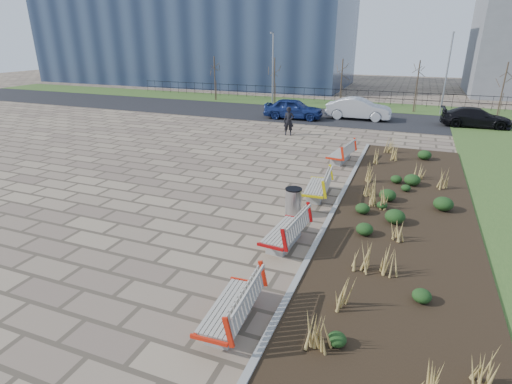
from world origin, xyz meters
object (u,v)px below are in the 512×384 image
at_px(car_blue, 293,109).
at_px(car_black, 476,117).
at_px(lamp_east, 447,75).
at_px(car_silver, 359,109).
at_px(bench_a, 229,305).
at_px(lamp_west, 273,70).
at_px(bench_d, 341,152).
at_px(bench_c, 317,185).
at_px(pedestrian, 289,121).
at_px(bench_b, 284,229).
at_px(litter_bin, 293,202).

distance_m(car_blue, car_black, 12.43).
bearing_deg(lamp_east, car_silver, -143.75).
bearing_deg(lamp_east, bench_a, -100.01).
bearing_deg(lamp_west, bench_d, -59.92).
xyz_separation_m(bench_c, bench_d, (0.00, 4.97, 0.00)).
bearing_deg(pedestrian, lamp_east, 39.57).
bearing_deg(bench_c, bench_a, -94.78).
bearing_deg(bench_b, litter_bin, 104.13).
relative_size(bench_c, litter_bin, 2.17).
relative_size(bench_b, car_black, 0.47).
xyz_separation_m(bench_b, pedestrian, (-4.06, 13.52, 0.38)).
distance_m(bench_a, lamp_east, 28.87).
bearing_deg(car_black, car_blue, 95.64).
bearing_deg(bench_b, car_blue, 110.36).
relative_size(car_silver, lamp_west, 0.78).
distance_m(litter_bin, car_black, 19.77).
height_order(bench_c, car_black, car_black).
distance_m(car_black, lamp_east, 5.15).
bearing_deg(car_black, litter_bin, 155.90).
height_order(bench_b, bench_d, same).
xyz_separation_m(bench_b, car_blue, (-5.30, 18.72, 0.26)).
bearing_deg(litter_bin, lamp_east, 76.59).
bearing_deg(bench_a, lamp_west, 104.94).
xyz_separation_m(bench_c, car_blue, (-5.30, 14.71, 0.26)).
height_order(pedestrian, car_black, pedestrian).
height_order(bench_c, car_silver, car_silver).
bearing_deg(pedestrian, car_silver, 53.08).
bearing_deg(bench_d, litter_bin, -85.21).
relative_size(car_blue, lamp_east, 0.72).
distance_m(litter_bin, pedestrian, 12.04).
relative_size(pedestrian, lamp_west, 0.29).
distance_m(bench_d, litter_bin, 6.92).
distance_m(bench_a, lamp_west, 29.83).
height_order(bench_b, litter_bin, bench_b).
relative_size(pedestrian, car_silver, 0.37).
xyz_separation_m(pedestrian, car_silver, (3.30, 6.78, -0.08)).
bearing_deg(car_silver, litter_bin, -179.20).
bearing_deg(bench_c, lamp_east, 71.52).
distance_m(bench_c, litter_bin, 1.97).
relative_size(bench_c, car_silver, 0.45).
height_order(pedestrian, car_blue, pedestrian).
bearing_deg(bench_d, pedestrian, 139.56).
bearing_deg(car_silver, bench_a, -178.68).
bearing_deg(pedestrian, bench_b, -84.23).
relative_size(litter_bin, car_silver, 0.21).
height_order(bench_a, car_blue, car_blue).
bearing_deg(bench_d, bench_b, -82.31).
distance_m(bench_d, lamp_east, 16.52).
relative_size(bench_c, bench_d, 1.00).
relative_size(bench_d, litter_bin, 2.17).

